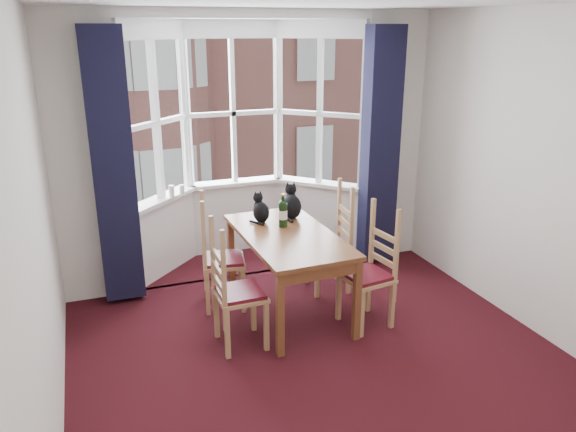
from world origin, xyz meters
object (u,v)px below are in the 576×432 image
chair_left_far (214,261)px  cat_right (292,204)px  chair_left_near (230,296)px  wine_bottle (283,212)px  candle_short (182,190)px  chair_right_near (374,275)px  cat_left (261,210)px  chair_right_far (336,245)px  dining_table (288,243)px  candle_tall (172,191)px

chair_left_far → cat_right: cat_right is taller
chair_left_near → wine_bottle: wine_bottle is taller
wine_bottle → candle_short: bearing=123.4°
chair_right_near → cat_left: bearing=131.8°
chair_right_far → cat_right: cat_right is taller
cat_right → chair_left_near: bearing=-135.6°
cat_right → wine_bottle: (-0.18, -0.23, 0.01)m
wine_bottle → dining_table: bearing=-96.5°
cat_left → chair_left_near: bearing=-123.0°
chair_left_near → cat_left: bearing=57.0°
chair_left_far → wine_bottle: wine_bottle is taller
chair_left_near → candle_short: size_ratio=8.05×
chair_left_far → chair_right_near: same height
chair_left_near → cat_right: bearing=44.4°
chair_right_near → wine_bottle: (-0.64, 0.67, 0.47)m
chair_left_near → chair_left_far: 0.77m
dining_table → candle_tall: 1.60m
cat_left → wine_bottle: wine_bottle is taller
wine_bottle → candle_short: (-0.76, 1.15, -0.01)m
cat_left → candle_short: cat_left is taller
chair_left_far → wine_bottle: bearing=-11.8°
chair_left_near → candle_short: bearing=91.8°
chair_left_near → candle_short: 1.84m
chair_left_far → candle_short: candle_short is taller
candle_short → cat_left: bearing=-57.0°
dining_table → candle_tall: bearing=122.7°
chair_left_far → chair_right_near: size_ratio=1.00×
candle_tall → cat_right: bearing=-40.2°
cat_left → wine_bottle: (0.15, -0.22, 0.03)m
chair_left_near → chair_left_far: same height
chair_left_far → cat_right: bearing=6.4°
cat_right → chair_left_far: bearing=-173.6°
cat_left → chair_right_near: bearing=-48.2°
candle_tall → candle_short: bearing=14.3°
chair_left_far → chair_right_far: bearing=-1.3°
wine_bottle → candle_tall: bearing=128.0°
chair_left_near → candle_tall: candle_tall is taller
chair_left_near → cat_right: size_ratio=2.57×
chair_right_near → candle_short: 2.35m
dining_table → chair_right_near: chair_right_near is taller
chair_right_near → chair_right_far: size_ratio=1.00×
wine_bottle → candle_short: 1.38m
chair_right_near → wine_bottle: bearing=133.7°
cat_right → candle_tall: 1.38m
cat_right → candle_tall: cat_right is taller
wine_bottle → candle_tall: (-0.88, 1.12, -0.01)m
chair_right_far → cat_left: cat_left is taller
chair_left_near → cat_right: 1.32m
cat_left → candle_short: 1.11m
chair_left_far → candle_tall: 1.11m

